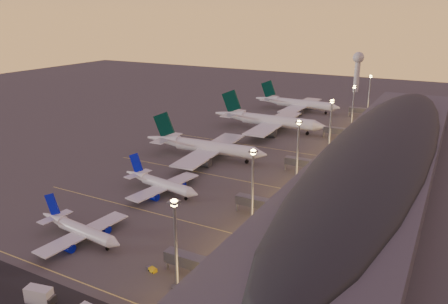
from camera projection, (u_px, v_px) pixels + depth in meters
ground at (157, 206)px, 150.12m from camera, size 700.00×700.00×0.00m
airliner_narrow_south at (79, 229)px, 127.37m from camera, size 33.55×30.08×11.98m
airliner_narrow_north at (160, 183)px, 160.82m from camera, size 36.00×32.44×12.86m
airliner_wide_near at (204, 147)px, 198.91m from camera, size 60.67×55.37×19.41m
airliner_wide_mid at (268, 120)px, 244.52m from camera, size 66.18×60.10×21.22m
airliner_wide_far at (296, 103)px, 292.48m from camera, size 59.60×54.20×19.10m
terminal_building at (383, 151)px, 180.02m from camera, size 56.35×255.00×17.46m
light_masts at (318, 127)px, 182.79m from camera, size 2.20×217.20×25.90m
radar_tower at (358, 65)px, 356.39m from camera, size 9.00×9.00×32.50m
service_lane at (14, 294)px, 103.27m from camera, size 260.00×16.00×0.01m
lane_markings at (214, 170)px, 183.59m from camera, size 90.00×180.36×0.00m
baggage_tug_a at (152, 269)px, 112.36m from camera, size 3.45×2.13×0.96m
baggage_tug_b at (181, 286)px, 105.18m from camera, size 4.09×3.67×1.19m
catering_truck_a at (40, 296)px, 99.72m from camera, size 7.20×3.98×3.83m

